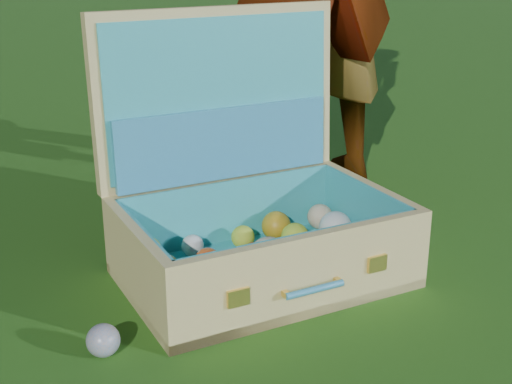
# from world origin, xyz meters

# --- Properties ---
(ground) EXTENTS (60.00, 60.00, 0.00)m
(ground) POSITION_xyz_m (0.00, 0.00, 0.00)
(ground) COLOR #215114
(ground) RESTS_ON ground
(stray_ball) EXTENTS (0.06, 0.06, 0.06)m
(stray_ball) POSITION_xyz_m (-0.37, -0.14, 0.03)
(stray_ball) COLOR teal
(stray_ball) RESTS_ON ground
(suitcase) EXTENTS (0.72, 0.62, 0.59)m
(suitcase) POSITION_xyz_m (-0.03, 0.19, 0.17)
(suitcase) COLOR #D2BB71
(suitcase) RESTS_ON ground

